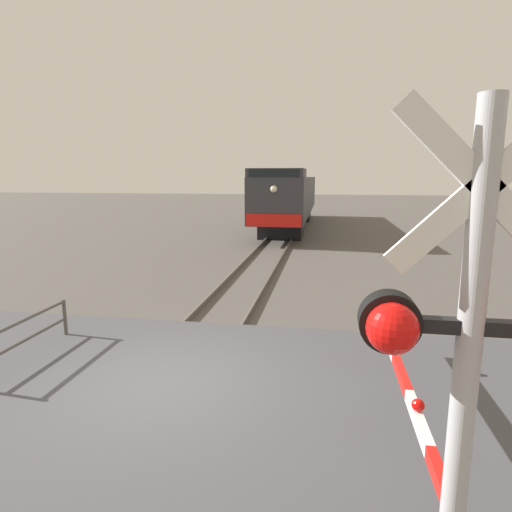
# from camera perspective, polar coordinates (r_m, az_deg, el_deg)

# --- Properties ---
(ground_plane) EXTENTS (160.00, 160.00, 0.00)m
(ground_plane) POSITION_cam_1_polar(r_m,az_deg,el_deg) (7.73, -12.27, -17.31)
(ground_plane) COLOR #514C47
(rail_track_left) EXTENTS (0.08, 80.00, 0.15)m
(rail_track_left) POSITION_cam_1_polar(r_m,az_deg,el_deg) (7.97, -17.28, -16.06)
(rail_track_left) COLOR #59544C
(rail_track_left) RESTS_ON ground_plane
(rail_track_right) EXTENTS (0.08, 80.00, 0.15)m
(rail_track_right) POSITION_cam_1_polar(r_m,az_deg,el_deg) (7.48, -6.93, -17.49)
(rail_track_right) COLOR #59544C
(rail_track_right) RESTS_ON ground_plane
(road_surface) EXTENTS (36.00, 6.12, 0.16)m
(road_surface) POSITION_cam_1_polar(r_m,az_deg,el_deg) (7.70, -12.29, -16.77)
(road_surface) COLOR #47474C
(road_surface) RESTS_ON ground_plane
(locomotive) EXTENTS (2.96, 18.70, 3.98)m
(locomotive) POSITION_cam_1_polar(r_m,az_deg,el_deg) (30.48, 4.49, 7.83)
(locomotive) COLOR black
(locomotive) RESTS_ON ground_plane
(crossing_signal) EXTENTS (1.18, 0.33, 4.01)m
(crossing_signal) POSITION_cam_1_polar(r_m,az_deg,el_deg) (2.69, 26.29, -14.61)
(crossing_signal) COLOR #ADADB2
(crossing_signal) RESTS_ON ground_plane
(crossing_gate) EXTENTS (0.36, 6.23, 1.19)m
(crossing_gate) POSITION_cam_1_polar(r_m,az_deg,el_deg) (4.63, 23.27, -28.26)
(crossing_gate) COLOR silver
(crossing_gate) RESTS_ON ground_plane
(guard_railing) EXTENTS (0.08, 2.59, 0.95)m
(guard_railing) POSITION_cam_1_polar(r_m,az_deg,el_deg) (9.34, -28.46, -9.27)
(guard_railing) COLOR #4C4742
(guard_railing) RESTS_ON ground_plane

